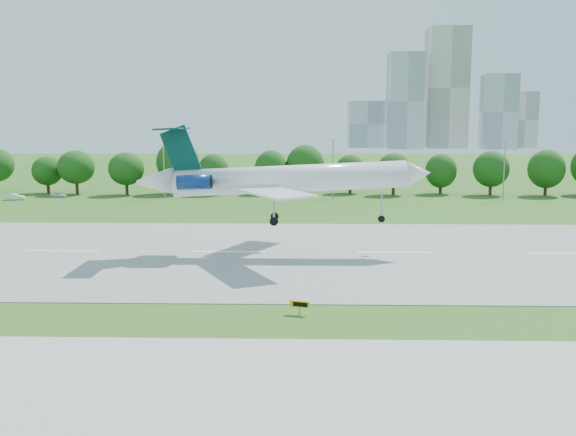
# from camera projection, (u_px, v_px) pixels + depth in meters

# --- Properties ---
(ground) EXTENTS (600.00, 600.00, 0.00)m
(ground) POSITION_uv_depth(u_px,v_px,m) (191.00, 313.00, 52.03)
(ground) COLOR #285616
(ground) RESTS_ON ground
(runway) EXTENTS (400.00, 45.00, 0.08)m
(runway) POSITION_uv_depth(u_px,v_px,m) (228.00, 252.00, 76.76)
(runway) COLOR gray
(runway) RESTS_ON ground
(taxiway) EXTENTS (400.00, 23.00, 0.08)m
(taxiway) POSITION_uv_depth(u_px,v_px,m) (132.00, 409.00, 34.21)
(taxiway) COLOR #ADADA8
(taxiway) RESTS_ON ground
(tree_line) EXTENTS (288.40, 8.40, 10.40)m
(tree_line) POSITION_uv_depth(u_px,v_px,m) (263.00, 166.00, 142.18)
(tree_line) COLOR #382314
(tree_line) RESTS_ON ground
(light_poles) EXTENTS (175.90, 0.25, 12.19)m
(light_poles) POSITION_uv_depth(u_px,v_px,m) (248.00, 168.00, 132.32)
(light_poles) COLOR gray
(light_poles) RESTS_ON ground
(skyline) EXTENTS (127.00, 52.00, 80.00)m
(skyline) POSITION_uv_depth(u_px,v_px,m) (440.00, 103.00, 431.59)
(skyline) COLOR #B2B2B7
(skyline) RESTS_ON ground
(airliner) EXTENTS (34.73, 25.34, 11.59)m
(airliner) POSITION_uv_depth(u_px,v_px,m) (275.00, 178.00, 75.30)
(airliner) COLOR white
(airliner) RESTS_ON ground
(taxi_sign_centre) EXTENTS (1.61, 0.65, 1.15)m
(taxi_sign_centre) POSITION_uv_depth(u_px,v_px,m) (300.00, 304.00, 51.40)
(taxi_sign_centre) COLOR gray
(taxi_sign_centre) RESTS_ON ground
(service_vehicle_a) EXTENTS (4.08, 2.19, 1.28)m
(service_vehicle_a) POSITION_uv_depth(u_px,v_px,m) (15.00, 197.00, 131.10)
(service_vehicle_a) COLOR white
(service_vehicle_a) RESTS_ON ground
(service_vehicle_b) EXTENTS (3.32, 1.58, 1.10)m
(service_vehicle_b) POSITION_uv_depth(u_px,v_px,m) (59.00, 195.00, 135.99)
(service_vehicle_b) COLOR silver
(service_vehicle_b) RESTS_ON ground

